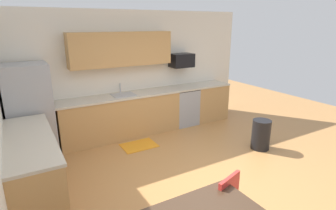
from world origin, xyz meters
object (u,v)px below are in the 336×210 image
at_px(microwave, 182,60).
at_px(trash_bin, 261,134).
at_px(oven_range, 183,106).
at_px(refrigerator, 30,112).
at_px(chair_near_table, 237,209).

bearing_deg(microwave, trash_bin, -74.96).
bearing_deg(oven_range, trash_bin, -74.23).
xyz_separation_m(oven_range, trash_bin, (0.56, -1.98, -0.16)).
xyz_separation_m(refrigerator, oven_range, (3.37, 0.08, -0.42)).
height_order(oven_range, microwave, microwave).
relative_size(refrigerator, chair_near_table, 2.06).
height_order(refrigerator, trash_bin, refrigerator).
xyz_separation_m(oven_range, chair_near_table, (-1.66, -3.60, 0.05)).
xyz_separation_m(oven_range, microwave, (-0.00, 0.10, 1.11)).
relative_size(refrigerator, trash_bin, 2.92).
relative_size(microwave, trash_bin, 0.90).
relative_size(refrigerator, oven_range, 1.92).
bearing_deg(trash_bin, refrigerator, 154.20).
bearing_deg(chair_near_table, trash_bin, 36.15).
distance_m(chair_near_table, trash_bin, 2.75).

